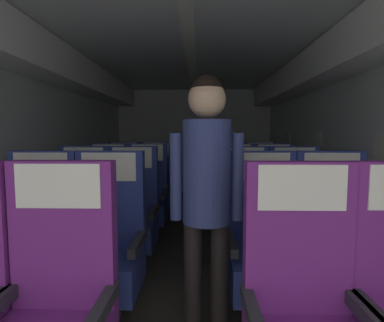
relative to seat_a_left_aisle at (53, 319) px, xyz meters
The scene contains 20 objects.
ground 2.21m from the seat_a_left_aisle, 75.64° to the left, with size 3.59×7.34×0.02m, color #3D3833.
fuselage_shell 2.67m from the seat_a_left_aisle, 77.17° to the left, with size 3.47×6.99×2.29m.
seat_a_left_aisle is the anchor object (origin of this frame).
seat_b_left_window 0.93m from the seat_a_left_aisle, 121.39° to the left, with size 0.51×0.49×1.16m.
seat_b_left_aisle 0.80m from the seat_a_left_aisle, 90.18° to the left, with size 0.51×0.49×1.16m.
seat_b_right_aisle 1.76m from the seat_a_left_aisle, 27.53° to the left, with size 0.51×0.49×1.16m.
seat_b_right_window 1.35m from the seat_a_left_aisle, 37.07° to the left, with size 0.51×0.49×1.16m.
seat_c_left_window 1.69m from the seat_a_left_aisle, 106.72° to the left, with size 0.51×0.49×1.16m.
seat_c_left_aisle 1.63m from the seat_a_left_aisle, 90.56° to the left, with size 0.51×0.49×1.16m.
seat_c_right_aisle 2.25m from the seat_a_left_aisle, 46.31° to the left, with size 0.51×0.49×1.16m.
seat_c_right_window 1.94m from the seat_a_left_aisle, 56.71° to the left, with size 0.51×0.49×1.16m.
seat_d_left_window 2.49m from the seat_a_left_aisle, 101.23° to the left, with size 0.51×0.49×1.16m.
seat_d_left_aisle 2.44m from the seat_a_left_aisle, 90.04° to the left, with size 0.51×0.49×1.16m.
seat_d_right_aisle 2.90m from the seat_a_left_aisle, 57.59° to the left, with size 0.51×0.49×1.16m.
seat_d_right_window 2.68m from the seat_a_left_aisle, 66.24° to the left, with size 0.51×0.49×1.16m.
seat_e_left_window 3.30m from the seat_a_left_aisle, 98.53° to the left, with size 0.51×0.49×1.16m.
seat_e_left_aisle 3.26m from the seat_a_left_aisle, 90.17° to the left, with size 0.51×0.49×1.16m.
seat_e_right_aisle 3.61m from the seat_a_left_aisle, 64.66° to the left, with size 0.51×0.49×1.16m.
seat_e_right_window 3.44m from the seat_a_left_aisle, 71.78° to the left, with size 0.51×0.49×1.16m.
flight_attendant 1.00m from the seat_a_left_aisle, 38.28° to the left, with size 0.43×0.28×1.62m.
Camera 1 is at (0.09, 0.13, 1.29)m, focal length 28.96 mm.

